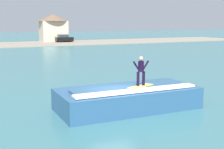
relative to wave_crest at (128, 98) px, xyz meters
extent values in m
plane|color=#366A71|center=(-1.00, -0.17, -0.65)|extent=(260.00, 260.00, 0.00)
cube|color=#295279|center=(0.00, 0.04, -0.04)|extent=(8.06, 3.57, 1.22)
cube|color=#295279|center=(0.00, -0.41, 0.64)|extent=(6.85, 1.60, 0.14)
cube|color=white|center=(0.00, -1.12, 0.67)|extent=(7.25, 0.64, 0.12)
cube|color=#EAD159|center=(0.50, -0.59, 0.76)|extent=(1.79, 1.03, 0.06)
cube|color=black|center=(0.50, -0.59, 0.78)|extent=(1.52, 0.61, 0.01)
cylinder|color=black|center=(0.35, -0.53, 1.18)|extent=(0.16, 0.16, 0.79)
cylinder|color=black|center=(0.71, -0.53, 1.18)|extent=(0.16, 0.16, 0.79)
cylinder|color=black|center=(0.53, -0.53, 1.88)|extent=(0.32, 0.32, 0.59)
sphere|color=tan|center=(0.53, -0.53, 2.32)|extent=(0.24, 0.24, 0.24)
cylinder|color=black|center=(0.21, -0.53, 1.95)|extent=(0.40, 0.10, 0.51)
cylinder|color=black|center=(0.85, -0.53, 1.95)|extent=(0.40, 0.10, 0.51)
cube|color=gray|center=(-1.00, 54.68, -0.60)|extent=(120.00, 16.37, 0.09)
cube|color=black|center=(12.97, 57.27, 0.12)|extent=(4.07, 1.92, 0.90)
cube|color=#262D38|center=(12.66, 57.27, 0.89)|extent=(2.24, 1.73, 0.64)
cylinder|color=black|center=(14.29, 58.28, -0.33)|extent=(0.64, 0.22, 0.64)
cylinder|color=black|center=(14.29, 56.26, -0.33)|extent=(0.64, 0.22, 0.64)
cylinder|color=black|center=(11.65, 58.28, -0.33)|extent=(0.64, 0.22, 0.64)
cylinder|color=black|center=(11.65, 56.26, -0.33)|extent=(0.64, 0.22, 0.64)
cube|color=beige|center=(11.36, 61.14, 1.86)|extent=(6.11, 5.35, 5.02)
cone|color=brown|center=(11.36, 61.14, 5.19)|extent=(7.58, 7.58, 1.64)
camera|label=1|loc=(-8.24, -15.66, 4.39)|focal=50.54mm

